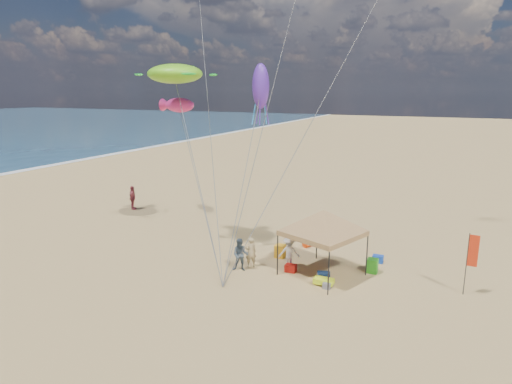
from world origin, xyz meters
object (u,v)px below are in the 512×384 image
(person_near_b, at_px, (240,255))
(person_near_c, at_px, (289,252))
(feather_flag, at_px, (472,254))
(cooler_red, at_px, (291,268))
(canopy_tent, at_px, (324,213))
(beach_cart, at_px, (324,281))
(person_far_a, at_px, (133,198))
(person_near_a, at_px, (251,252))
(chair_yellow, at_px, (280,251))
(cooler_blue, at_px, (378,259))
(chair_green, at_px, (372,266))

(person_near_b, height_order, person_near_c, person_near_c)
(feather_flag, distance_m, cooler_red, 8.13)
(canopy_tent, relative_size, beach_cart, 6.36)
(canopy_tent, distance_m, person_near_b, 4.62)
(feather_flag, height_order, person_far_a, feather_flag)
(cooler_red, distance_m, person_near_a, 2.16)
(chair_yellow, height_order, beach_cart, chair_yellow)
(cooler_blue, bearing_deg, person_near_b, -146.63)
(feather_flag, xyz_separation_m, person_near_c, (-8.14, -0.48, -1.06))
(person_near_c, bearing_deg, cooler_red, 97.66)
(canopy_tent, xyz_separation_m, person_near_c, (-1.73, 0.12, -2.31))
(person_near_a, bearing_deg, beach_cart, 130.36)
(canopy_tent, distance_m, cooler_red, 3.32)
(chair_yellow, relative_size, beach_cart, 0.78)
(feather_flag, relative_size, cooler_blue, 5.23)
(person_near_a, distance_m, person_near_c, 1.93)
(canopy_tent, distance_m, person_far_a, 17.44)
(cooler_blue, height_order, beach_cart, cooler_blue)
(cooler_red, bearing_deg, person_near_c, 122.02)
(chair_green, distance_m, chair_yellow, 4.87)
(person_near_a, height_order, person_near_c, person_near_c)
(person_near_c, bearing_deg, person_near_b, 7.34)
(beach_cart, distance_m, person_near_c, 2.54)
(cooler_red, xyz_separation_m, chair_green, (3.67, 1.62, 0.16))
(cooler_blue, distance_m, beach_cart, 4.24)
(feather_flag, bearing_deg, person_far_a, 167.39)
(beach_cart, height_order, person_near_c, person_near_c)
(chair_green, height_order, person_far_a, person_far_a)
(cooler_blue, xyz_separation_m, person_near_b, (-6.01, -3.96, 0.63))
(person_near_a, bearing_deg, chair_green, 156.15)
(chair_green, bearing_deg, canopy_tent, -148.17)
(person_near_b, bearing_deg, canopy_tent, 0.16)
(person_far_a, bearing_deg, person_near_b, -140.80)
(person_near_a, bearing_deg, chair_yellow, -156.86)
(person_near_a, relative_size, person_near_b, 0.96)
(beach_cart, bearing_deg, cooler_red, 157.41)
(chair_yellow, height_order, person_near_c, person_near_c)
(cooler_blue, xyz_separation_m, person_far_a, (-18.53, 2.90, 0.71))
(feather_flag, bearing_deg, person_near_a, -173.40)
(beach_cart, height_order, person_near_b, person_near_b)
(canopy_tent, relative_size, person_far_a, 3.19)
(cooler_blue, relative_size, person_near_c, 0.32)
(cooler_blue, distance_m, chair_green, 1.45)
(chair_yellow, relative_size, person_near_a, 0.44)
(cooler_blue, height_order, person_near_c, person_near_c)
(chair_green, bearing_deg, chair_yellow, -179.50)
(chair_green, distance_m, person_far_a, 19.02)
(person_near_b, height_order, person_far_a, person_far_a)
(cooler_red, xyz_separation_m, person_near_a, (-2.06, -0.28, 0.60))
(chair_yellow, bearing_deg, person_near_b, -114.35)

